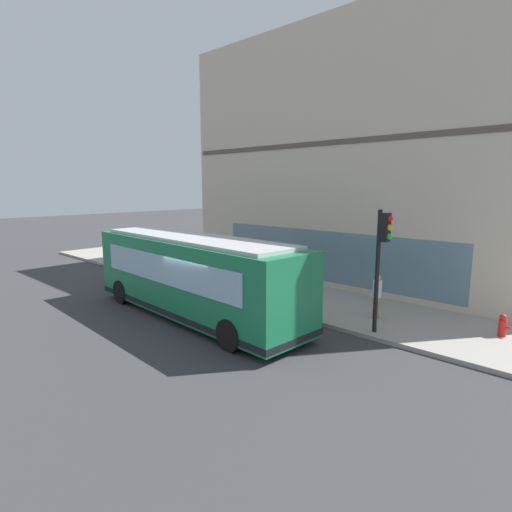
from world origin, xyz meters
TOP-DOWN VIEW (x-y plane):
  - ground at (0.00, 0.00)m, footprint 120.00×120.00m
  - sidewalk_curb at (4.88, 0.00)m, footprint 4.55×40.00m
  - building_corner at (10.84, 0.00)m, footprint 7.42×18.11m
  - city_bus_nearside at (0.25, 1.26)m, footprint 3.03×10.15m
  - traffic_light_near_corner at (3.03, -4.78)m, footprint 0.32×0.49m
  - fire_hydrant at (5.42, -7.84)m, footprint 0.35×0.35m
  - pedestrian_by_light_pole at (3.93, 3.38)m, footprint 0.32×0.32m
  - pedestrian_near_hydrant at (4.35, -4.05)m, footprint 0.32×0.32m
  - pedestrian_near_building_entrance at (5.51, 6.20)m, footprint 0.32×0.32m

SIDE VIEW (x-z plane):
  - ground at x=0.00m, z-range 0.00..0.00m
  - sidewalk_curb at x=4.88m, z-range 0.00..0.15m
  - fire_hydrant at x=5.42m, z-range 0.14..0.88m
  - pedestrian_by_light_pole at x=3.93m, z-range 0.26..1.84m
  - pedestrian_near_hydrant at x=4.35m, z-range 0.27..1.89m
  - pedestrian_near_building_entrance at x=5.51m, z-range 0.28..1.95m
  - city_bus_nearside at x=0.25m, z-range 0.02..3.09m
  - traffic_light_near_corner at x=3.03m, z-range 0.94..4.95m
  - building_corner at x=10.84m, z-range -0.01..12.38m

